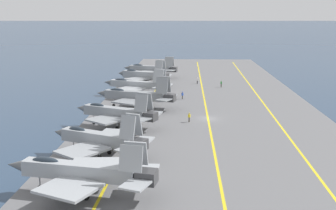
{
  "coord_description": "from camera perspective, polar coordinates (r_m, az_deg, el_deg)",
  "views": [
    {
      "loc": [
        -76.36,
        3.94,
        19.75
      ],
      "look_at": [
        -0.07,
        7.46,
        2.9
      ],
      "focal_mm": 45.0,
      "sensor_mm": 36.0,
      "label": 1
    }
  ],
  "objects": [
    {
      "name": "parked_jet_fifth",
      "position": [
        99.99,
        -4.15,
        2.79
      ],
      "size": [
        14.2,
        17.2,
        6.54
      ],
      "color": "#9EA3A8",
      "rests_on": "carrier_deck"
    },
    {
      "name": "crew_blue_vest",
      "position": [
        95.85,
        1.97,
        1.37
      ],
      "size": [
        0.46,
        0.44,
        1.75
      ],
      "color": "#4C473D",
      "rests_on": "carrier_deck"
    },
    {
      "name": "ground_plane",
      "position": [
        78.97,
        5.42,
        -2.1
      ],
      "size": [
        2000.0,
        2000.0,
        0.0
      ],
      "primitive_type": "plane",
      "color": "navy"
    },
    {
      "name": "parked_jet_nearest",
      "position": [
        46.54,
        -11.54,
        -8.79
      ],
      "size": [
        12.41,
        17.28,
        6.26
      ],
      "color": "#9EA3A8",
      "rests_on": "carrier_deck"
    },
    {
      "name": "deck_stripe_edge_line",
      "position": [
        79.23,
        -3.62,
        -1.72
      ],
      "size": [
        182.63,
        3.94,
        0.01
      ],
      "primitive_type": "cube",
      "rotation": [
        0.0,
        0.0,
        -0.02
      ],
      "color": "yellow",
      "rests_on": "carrier_deck"
    },
    {
      "name": "parked_jet_seventh",
      "position": [
        127.58,
        -2.3,
        4.94
      ],
      "size": [
        13.26,
        16.73,
        6.41
      ],
      "color": "gray",
      "rests_on": "carrier_deck"
    },
    {
      "name": "parked_jet_second",
      "position": [
        58.31,
        -9.24,
        -4.53
      ],
      "size": [
        14.0,
        15.09,
        6.44
      ],
      "color": "#93999E",
      "rests_on": "carrier_deck"
    },
    {
      "name": "crew_yellow_vest",
      "position": [
        75.8,
        2.89,
        -1.62
      ],
      "size": [
        0.42,
        0.46,
        1.73
      ],
      "color": "#4C473D",
      "rests_on": "carrier_deck"
    },
    {
      "name": "crew_green_vest",
      "position": [
        111.91,
        7.22,
        2.89
      ],
      "size": [
        0.28,
        0.4,
        1.76
      ],
      "color": "#383328",
      "rests_on": "carrier_deck"
    },
    {
      "name": "parked_jet_third",
      "position": [
        72.35,
        -6.99,
        -1.0
      ],
      "size": [
        12.18,
        15.92,
        6.4
      ],
      "color": "gray",
      "rests_on": "carrier_deck"
    },
    {
      "name": "deck_stripe_foul_line",
      "position": [
        80.47,
        14.33,
        -1.87
      ],
      "size": [
        182.63,
        3.54,
        0.01
      ],
      "primitive_type": "cube",
      "rotation": [
        0.0,
        0.0,
        -0.02
      ],
      "color": "yellow",
      "rests_on": "carrier_deck"
    },
    {
      "name": "parked_jet_fourth",
      "position": [
        86.32,
        -4.28,
        1.29
      ],
      "size": [
        12.77,
        17.31,
        6.88
      ],
      "color": "gray",
      "rests_on": "carrier_deck"
    },
    {
      "name": "deck_stripe_centerline",
      "position": [
        78.87,
        5.43,
        -1.81
      ],
      "size": [
        182.65,
        0.36,
        0.01
      ],
      "primitive_type": "cube",
      "color": "yellow",
      "rests_on": "carrier_deck"
    },
    {
      "name": "parked_jet_sixth",
      "position": [
        115.07,
        -3.38,
        4.09
      ],
      "size": [
        13.33,
        15.55,
        6.94
      ],
      "color": "#93999E",
      "rests_on": "carrier_deck"
    },
    {
      "name": "carrier_deck",
      "position": [
        78.92,
        5.42,
        -1.96
      ],
      "size": [
        202.95,
        45.34,
        0.4
      ],
      "primitive_type": "cube",
      "color": "slate",
      "rests_on": "ground"
    },
    {
      "name": "crew_white_vest",
      "position": [
        116.76,
        4.0,
        3.36
      ],
      "size": [
        0.41,
        0.3,
        1.78
      ],
      "color": "#232328",
      "rests_on": "carrier_deck"
    }
  ]
}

